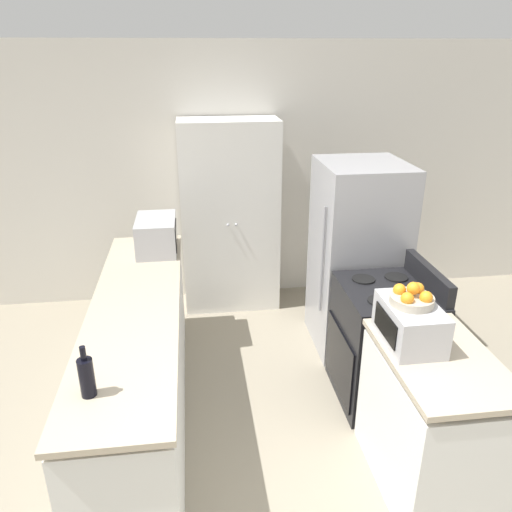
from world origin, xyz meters
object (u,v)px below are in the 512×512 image
(stove, at_px, (382,343))
(fruit_bowl, at_px, (412,297))
(refrigerator, at_px, (357,258))
(toaster_oven, at_px, (410,323))
(wine_bottle, at_px, (87,376))
(microwave, at_px, (157,235))
(pantry_cabinet, at_px, (230,217))

(stove, xyz_separation_m, fruit_bowl, (-0.15, -0.66, 0.74))
(refrigerator, relative_size, fruit_bowl, 6.66)
(stove, xyz_separation_m, toaster_oven, (-0.15, -0.67, 0.57))
(wine_bottle, bearing_deg, microwave, 82.67)
(stove, bearing_deg, microwave, 150.01)
(stove, xyz_separation_m, refrigerator, (0.03, 0.78, 0.37))
(wine_bottle, relative_size, fruit_bowl, 1.13)
(pantry_cabinet, distance_m, microwave, 0.99)
(pantry_cabinet, relative_size, fruit_bowl, 7.64)
(microwave, distance_m, fruit_bowl, 2.24)
(pantry_cabinet, bearing_deg, wine_bottle, -109.41)
(pantry_cabinet, distance_m, refrigerator, 1.37)
(refrigerator, height_order, fruit_bowl, refrigerator)
(wine_bottle, bearing_deg, pantry_cabinet, 70.59)
(fruit_bowl, bearing_deg, pantry_cabinet, 109.93)
(microwave, xyz_separation_m, toaster_oven, (1.53, -1.64, -0.02))
(pantry_cabinet, distance_m, stove, 2.02)
(microwave, xyz_separation_m, fruit_bowl, (1.53, -1.63, 0.15))
(stove, bearing_deg, fruit_bowl, -102.74)
(refrigerator, bearing_deg, pantry_cabinet, 138.81)
(pantry_cabinet, height_order, stove, pantry_cabinet)
(microwave, relative_size, toaster_oven, 1.09)
(stove, height_order, fruit_bowl, fruit_bowl)
(toaster_oven, relative_size, fruit_bowl, 1.80)
(pantry_cabinet, relative_size, microwave, 3.87)
(refrigerator, bearing_deg, fruit_bowl, -96.97)
(refrigerator, relative_size, wine_bottle, 5.92)
(toaster_oven, height_order, fruit_bowl, fruit_bowl)
(pantry_cabinet, bearing_deg, refrigerator, -41.19)
(toaster_oven, distance_m, fruit_bowl, 0.17)
(refrigerator, relative_size, toaster_oven, 3.69)
(pantry_cabinet, bearing_deg, fruit_bowl, -70.07)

